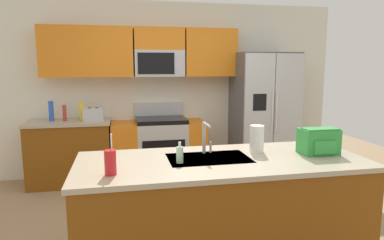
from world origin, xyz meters
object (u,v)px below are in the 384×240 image
object	(u,v)px
pepper_mill	(65,113)
soap_dispenser	(180,155)
range_oven	(159,148)
sink_faucet	(205,135)
drink_cup_red	(110,162)
bottle_yellow	(81,111)
backpack	(319,141)
refrigerator	(264,114)
paper_towel_roll	(257,139)
bottle_blue	(51,111)
toaster	(93,114)

from	to	relation	value
pepper_mill	soap_dispenser	world-z (taller)	pepper_mill
soap_dispenser	range_oven	bearing A→B (deg)	87.80
sink_faucet	drink_cup_red	xyz separation A→B (m)	(-0.80, -0.43, -0.08)
bottle_yellow	backpack	bearing A→B (deg)	-46.63
pepper_mill	soap_dispenser	xyz separation A→B (m)	(1.21, -2.38, -0.04)
range_oven	pepper_mill	size ratio (longest dim) A/B	6.16
refrigerator	paper_towel_roll	distance (m)	2.32
sink_faucet	pepper_mill	bearing A→B (deg)	124.59
bottle_blue	sink_faucet	xyz separation A→B (m)	(1.66, -2.19, 0.03)
toaster	bottle_blue	size ratio (longest dim) A/B	1.01
range_oven	bottle_blue	world-z (taller)	bottle_blue
pepper_mill	paper_towel_roll	world-z (taller)	paper_towel_roll
range_oven	bottle_yellow	world-z (taller)	bottle_yellow
toaster	sink_faucet	world-z (taller)	sink_faucet
toaster	bottle_blue	bearing A→B (deg)	170.57
bottle_yellow	paper_towel_roll	xyz separation A→B (m)	(1.72, -2.18, -0.01)
refrigerator	sink_faucet	world-z (taller)	refrigerator
bottle_yellow	soap_dispenser	world-z (taller)	bottle_yellow
bottle_blue	paper_towel_roll	bearing A→B (deg)	-46.25
range_oven	drink_cup_red	size ratio (longest dim) A/B	4.55
pepper_mill	backpack	bearing A→B (deg)	-43.77
range_oven	sink_faucet	bearing A→B (deg)	-85.30
toaster	soap_dispenser	size ratio (longest dim) A/B	1.65
pepper_mill	soap_dispenser	size ratio (longest dim) A/B	1.30
toaster	bottle_yellow	size ratio (longest dim) A/B	1.09
refrigerator	bottle_yellow	size ratio (longest dim) A/B	7.21
paper_towel_roll	toaster	bearing A→B (deg)	126.20
refrigerator	drink_cup_red	size ratio (longest dim) A/B	6.19
pepper_mill	sink_faucet	size ratio (longest dim) A/B	0.78
toaster	backpack	world-z (taller)	backpack
refrigerator	pepper_mill	xyz separation A→B (m)	(-2.91, 0.07, 0.09)
backpack	paper_towel_roll	bearing A→B (deg)	161.22
bottle_blue	soap_dispenser	size ratio (longest dim) A/B	1.63
bottle_yellow	drink_cup_red	xyz separation A→B (m)	(0.46, -2.59, -0.04)
bottle_blue	drink_cup_red	distance (m)	2.76
refrigerator	paper_towel_roll	size ratio (longest dim) A/B	7.71
sink_faucet	soap_dispenser	world-z (taller)	sink_faucet
refrigerator	backpack	bearing A→B (deg)	-101.63
sink_faucet	drink_cup_red	world-z (taller)	drink_cup_red
sink_faucet	soap_dispenser	xyz separation A→B (m)	(-0.27, -0.24, -0.10)
bottle_blue	backpack	xyz separation A→B (m)	(2.63, -2.39, -0.02)
range_oven	bottle_yellow	size ratio (longest dim) A/B	5.30
sink_faucet	soap_dispenser	size ratio (longest dim) A/B	1.66
bottle_yellow	pepper_mill	bearing A→B (deg)	-177.56
bottle_blue	bottle_yellow	distance (m)	0.40
bottle_yellow	range_oven	bearing A→B (deg)	-0.37
range_oven	refrigerator	distance (m)	1.68
bottle_blue	bottle_yellow	world-z (taller)	bottle_blue
range_oven	bottle_blue	distance (m)	1.60
backpack	range_oven	bearing A→B (deg)	116.02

